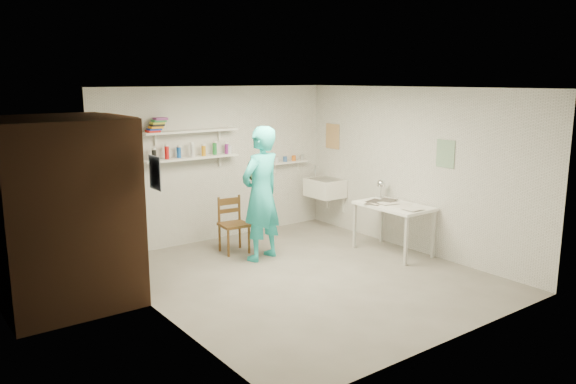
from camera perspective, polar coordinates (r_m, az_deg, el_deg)
floor at (r=7.34m, az=1.89°, el=-8.63°), size 4.00×4.50×0.02m
ceiling at (r=6.90m, az=2.02°, el=10.60°), size 4.00×4.50×0.02m
wall_back at (r=8.88m, az=-7.20°, el=2.86°), size 4.00×0.02×2.40m
wall_front at (r=5.48m, az=16.87°, el=-2.88°), size 4.00×0.02×2.40m
wall_left at (r=6.00m, az=-13.23°, el=-1.47°), size 0.02×4.50×2.40m
wall_right at (r=8.41m, az=12.73°, el=2.19°), size 0.02×4.50×2.40m
doorway_recess at (r=7.01m, az=-16.46°, el=-1.48°), size 0.02×0.90×2.00m
corridor_box at (r=6.79m, az=-22.09°, el=-1.82°), size 1.40×1.50×2.10m
door_lintel at (r=6.86m, az=-16.79°, el=7.12°), size 0.06×1.05×0.10m
door_jamb_near at (r=6.56m, az=-14.76°, el=-2.26°), size 0.06×0.10×2.00m
door_jamb_far at (r=7.47m, az=-17.66°, el=-0.76°), size 0.06×0.10×2.00m
shelf_lower at (r=8.51m, az=-9.73°, el=3.43°), size 1.50×0.22×0.03m
shelf_upper at (r=8.46m, az=-9.82°, el=6.12°), size 1.50×0.22×0.03m
ledge_shelf at (r=9.54m, az=0.15°, el=3.06°), size 0.70×0.14×0.03m
poster_left at (r=5.99m, az=-13.38°, el=1.91°), size 0.01×0.28×0.36m
poster_right_a at (r=9.60m, az=4.55°, el=5.66°), size 0.01×0.34×0.42m
poster_right_b at (r=8.01m, az=15.70°, el=3.76°), size 0.01×0.30×0.38m
belfast_sink at (r=9.50m, az=3.78°, el=0.43°), size 0.48×0.60×0.30m
man at (r=7.80m, az=-2.75°, el=-0.18°), size 0.78×0.61×1.88m
wall_clock at (r=7.95m, az=-3.30°, el=2.33°), size 0.34×0.12×0.34m
wooden_chair at (r=8.24m, az=-5.51°, el=-3.33°), size 0.43×0.41×0.84m
work_table at (r=8.33m, az=10.62°, el=-3.70°), size 0.65×1.09×0.73m
desk_lamp at (r=8.62m, az=9.45°, el=0.83°), size 0.14×0.14×0.14m
spray_cans at (r=8.49m, az=-9.75°, el=4.10°), size 1.26×0.06×0.17m
book_stack at (r=8.22m, az=-13.22°, el=6.62°), size 0.30×0.14×0.20m
ledge_pots at (r=9.54m, az=0.15°, el=3.42°), size 0.48×0.07×0.09m
papers at (r=8.24m, az=10.72°, el=-1.17°), size 0.30×0.22×0.03m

